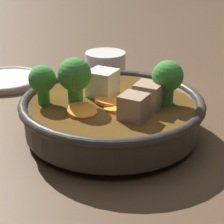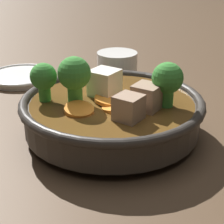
% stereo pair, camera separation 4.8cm
% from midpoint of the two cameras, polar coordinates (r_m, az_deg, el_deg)
% --- Properties ---
extents(ground_plane, '(3.00, 3.00, 0.00)m').
position_cam_midpoint_polar(ground_plane, '(0.49, 2.78, -3.48)').
color(ground_plane, '#4C3826').
extents(stirfry_bowl, '(0.23, 0.23, 0.11)m').
position_cam_midpoint_polar(stirfry_bowl, '(0.48, 2.81, 0.34)').
color(stirfry_bowl, '#38332D').
rests_on(stirfry_bowl, ground_plane).
extents(side_saucer, '(0.13, 0.13, 0.01)m').
position_cam_midpoint_polar(side_saucer, '(0.71, -11.80, 5.33)').
color(side_saucer, white).
rests_on(side_saucer, ground_plane).
extents(tea_cup, '(0.07, 0.07, 0.06)m').
position_cam_midpoint_polar(tea_cup, '(0.65, 2.90, 6.48)').
color(tea_cup, white).
rests_on(tea_cup, ground_plane).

